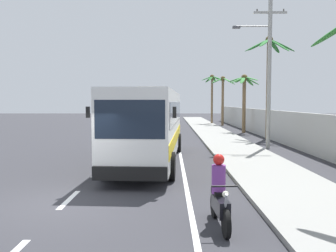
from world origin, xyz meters
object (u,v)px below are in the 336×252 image
palm_nearest (223,91)px  palm_fourth (244,91)px  coach_bus_foreground (150,122)px  motorcycle_beside_bus (220,197)px  utility_pole_mid (268,65)px  palm_second (269,68)px  palm_third (212,88)px

palm_nearest → palm_fourth: bearing=-87.4°
coach_bus_foreground → motorcycle_beside_bus: size_ratio=5.98×
utility_pole_mid → palm_fourth: bearing=85.5°
coach_bus_foreground → palm_second: (8.39, 10.57, 3.54)m
palm_fourth → palm_second: bearing=-82.7°
palm_nearest → palm_fourth: palm_nearest is taller
palm_second → palm_third: palm_second is taller
motorcycle_beside_bus → palm_third: size_ratio=0.31×
palm_second → palm_third: (-2.16, 18.40, -0.74)m
coach_bus_foreground → palm_nearest: palm_nearest is taller
palm_third → coach_bus_foreground: bearing=-102.1°
utility_pole_mid → motorcycle_beside_bus: bearing=-109.0°
motorcycle_beside_bus → palm_third: (4.16, 37.84, 4.00)m
coach_bus_foreground → palm_third: 29.76m
palm_nearest → motorcycle_beside_bus: bearing=-98.3°
coach_bus_foreground → palm_fourth: (7.67, 16.11, 1.96)m
coach_bus_foreground → utility_pole_mid: bearing=35.2°
utility_pole_mid → palm_second: bearing=74.5°
palm_nearest → palm_second: size_ratio=0.76×
palm_fourth → coach_bus_foreground: bearing=-115.5°
utility_pole_mid → palm_nearest: size_ratio=1.60×
palm_nearest → palm_second: 15.95m
motorcycle_beside_bus → palm_nearest: palm_nearest is taller
palm_second → palm_nearest: bearing=94.2°
utility_pole_mid → palm_third: (-0.55, 24.18, -0.36)m
utility_pole_mid → palm_nearest: (0.43, 21.64, -0.82)m
utility_pole_mid → palm_fourth: size_ratio=1.77×
palm_nearest → palm_second: bearing=-85.8°
coach_bus_foreground → utility_pole_mid: 8.88m
palm_second → palm_fourth: size_ratio=1.46×
utility_pole_mid → palm_fourth: utility_pole_mid is taller
utility_pole_mid → palm_third: 24.19m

